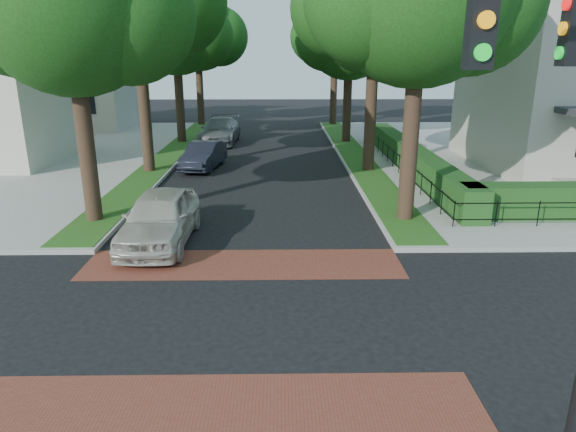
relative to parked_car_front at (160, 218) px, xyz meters
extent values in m
plane|color=black|center=(2.71, -5.00, -0.84)|extent=(120.00, 120.00, 0.00)
cube|color=brown|center=(2.71, -1.80, -0.83)|extent=(9.00, 2.20, 0.01)
cube|color=brown|center=(2.71, -8.20, -0.83)|extent=(9.00, 2.20, 0.01)
cube|color=#1C4814|center=(8.11, 14.10, -0.68)|extent=(1.60, 29.80, 0.02)
cube|color=#1C4814|center=(-2.69, 14.10, -0.68)|extent=(1.60, 29.80, 0.02)
cylinder|color=black|center=(8.21, 2.00, 2.99)|extent=(0.56, 0.56, 7.35)
sphere|color=#163B10|center=(9.92, 2.30, 6.47)|extent=(4.65, 4.65, 4.65)
cylinder|color=black|center=(8.21, 10.00, 3.16)|extent=(0.56, 0.56, 7.70)
sphere|color=#163B10|center=(8.21, 10.00, 7.23)|extent=(6.60, 6.60, 6.60)
sphere|color=#163B10|center=(10.03, 10.30, 6.83)|extent=(4.95, 4.95, 4.95)
sphere|color=#163B10|center=(6.56, 9.80, 6.93)|extent=(4.62, 4.62, 4.62)
cylinder|color=black|center=(8.21, 19.00, 2.64)|extent=(0.56, 0.56, 6.65)
sphere|color=#163B10|center=(8.21, 19.00, 6.15)|extent=(5.80, 5.80, 5.80)
sphere|color=#163B10|center=(9.81, 19.30, 5.75)|extent=(4.35, 4.35, 4.35)
sphere|color=#163B10|center=(6.76, 18.80, 5.85)|extent=(4.06, 4.06, 4.06)
sphere|color=#163B10|center=(8.31, 20.45, 6.65)|extent=(3.77, 3.77, 3.77)
cylinder|color=black|center=(8.21, 28.00, 2.81)|extent=(0.56, 0.56, 7.00)
sphere|color=#163B10|center=(8.21, 28.00, 6.51)|extent=(6.00, 6.00, 6.00)
sphere|color=#163B10|center=(9.86, 28.30, 6.11)|extent=(4.50, 4.50, 4.50)
sphere|color=#163B10|center=(6.71, 27.80, 6.21)|extent=(4.20, 4.20, 4.20)
sphere|color=#163B10|center=(8.31, 29.50, 7.01)|extent=(3.90, 3.90, 3.90)
cylinder|color=black|center=(-2.79, 2.00, 2.81)|extent=(0.56, 0.56, 7.00)
sphere|color=#163B10|center=(-1.14, 2.30, 6.11)|extent=(4.50, 4.50, 4.50)
sphere|color=#163B10|center=(-4.29, 1.80, 6.21)|extent=(4.20, 4.20, 4.20)
cylinder|color=black|center=(-2.79, 10.00, 3.34)|extent=(0.56, 0.56, 8.05)
sphere|color=#163B10|center=(-1.03, 10.30, 7.19)|extent=(4.80, 4.80, 4.80)
cylinder|color=black|center=(-2.79, 19.00, 2.74)|extent=(0.56, 0.56, 6.86)
sphere|color=#163B10|center=(-2.79, 19.00, 6.37)|extent=(5.60, 5.60, 5.60)
sphere|color=#163B10|center=(-1.25, 19.30, 5.97)|extent=(4.20, 4.20, 4.20)
sphere|color=#163B10|center=(-4.19, 18.80, 6.07)|extent=(3.92, 3.92, 3.92)
sphere|color=#163B10|center=(-2.69, 20.40, 6.87)|extent=(3.64, 3.64, 3.64)
cylinder|color=black|center=(-2.79, 28.00, 2.88)|extent=(0.56, 0.56, 7.14)
sphere|color=#163B10|center=(-2.79, 28.00, 6.66)|extent=(6.20, 6.20, 6.20)
sphere|color=#163B10|center=(-1.08, 28.30, 6.26)|extent=(4.65, 4.65, 4.65)
sphere|color=#163B10|center=(-4.34, 27.80, 6.36)|extent=(4.34, 4.34, 4.34)
sphere|color=#163B10|center=(-2.69, 29.55, 7.16)|extent=(4.03, 4.03, 4.03)
cube|color=#234919|center=(10.41, 10.00, -0.09)|extent=(1.00, 18.00, 1.20)
cube|color=#B8B3A5|center=(-12.79, 27.00, 2.56)|extent=(9.00, 8.00, 6.50)
cube|color=brown|center=(-10.09, 25.40, 7.63)|extent=(0.80, 0.80, 3.64)
cube|color=black|center=(5.91, -9.60, 5.21)|extent=(0.28, 0.22, 1.00)
cylinder|color=orange|center=(5.91, -9.73, 5.21)|extent=(0.18, 0.05, 0.18)
cylinder|color=#0CB226|center=(5.91, -9.73, 4.89)|extent=(0.18, 0.05, 0.18)
cube|color=black|center=(7.81, -7.90, 5.21)|extent=(0.22, 0.28, 1.00)
cylinder|color=red|center=(7.68, -7.90, 5.53)|extent=(0.05, 0.18, 0.18)
cylinder|color=orange|center=(7.68, -7.90, 5.21)|extent=(0.05, 0.18, 0.18)
cylinder|color=#0CB226|center=(7.68, -7.90, 4.89)|extent=(0.05, 0.18, 0.18)
imported|color=#BDB7AA|center=(0.00, 0.00, 0.00)|extent=(2.05, 4.94, 1.68)
imported|color=black|center=(-0.21, 11.10, -0.15)|extent=(2.09, 4.36, 1.38)
imported|color=slate|center=(-0.27, 19.28, -0.01)|extent=(2.60, 5.82, 1.66)
camera|label=1|loc=(3.78, -15.35, 4.87)|focal=32.00mm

